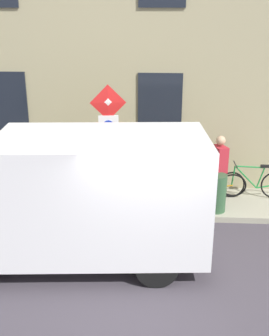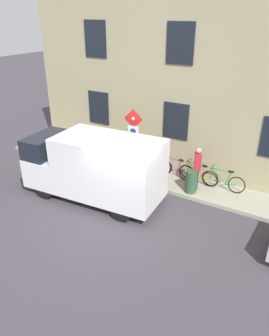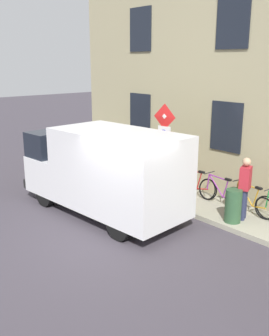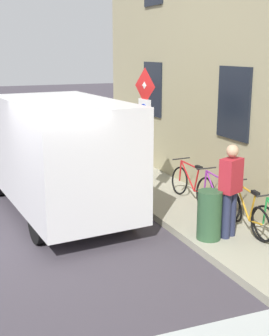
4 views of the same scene
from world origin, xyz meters
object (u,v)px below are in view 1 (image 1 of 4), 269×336
object	(u,v)px
bicycle_green	(253,183)
pedestrian	(219,168)
sign_post_stacked	(109,132)
litter_bin	(217,193)
bicycle_orange	(211,182)
bicycle_red	(131,180)
delivery_van	(71,197)
bicycle_purple	(171,181)

from	to	relation	value
bicycle_green	pedestrian	distance (m)	1.18
sign_post_stacked	litter_bin	distance (m)	2.89
bicycle_orange	bicycle_red	xyz separation A→B (m)	(-0.00, 2.04, 0.00)
bicycle_orange	litter_bin	distance (m)	0.84
delivery_van	bicycle_green	xyz separation A→B (m)	(2.88, -3.98, -0.82)
bicycle_red	pedestrian	distance (m)	2.25
bicycle_red	bicycle_purple	bearing A→B (deg)	176.73
sign_post_stacked	delivery_van	distance (m)	2.10
delivery_van	bicycle_green	size ratio (longest dim) A/B	3.19
bicycle_orange	pedestrian	distance (m)	0.73
sign_post_stacked	bicycle_purple	world-z (taller)	sign_post_stacked
bicycle_orange	pedestrian	xyz separation A→B (m)	(-0.46, -0.09, 0.56)
delivery_van	bicycle_orange	size ratio (longest dim) A/B	3.19
sign_post_stacked	bicycle_red	bearing A→B (deg)	-23.04
bicycle_green	bicycle_orange	bearing A→B (deg)	-1.50
delivery_van	litter_bin	size ratio (longest dim) A/B	6.08
sign_post_stacked	bicycle_orange	xyz separation A→B (m)	(0.98, -2.46, -1.55)
sign_post_stacked	bicycle_red	world-z (taller)	sign_post_stacked
delivery_van	bicycle_red	world-z (taller)	delivery_van
bicycle_green	pedestrian	xyz separation A→B (m)	(-0.46, 0.93, 0.56)
bicycle_orange	litter_bin	world-z (taller)	litter_bin
delivery_van	litter_bin	distance (m)	3.69
pedestrian	bicycle_orange	bearing A→B (deg)	-101.11
bicycle_purple	pedestrian	bearing A→B (deg)	160.16
sign_post_stacked	bicycle_green	distance (m)	3.93
litter_bin	bicycle_purple	bearing A→B (deg)	51.32
bicycle_green	pedestrian	size ratio (longest dim) A/B	1.00
pedestrian	sign_post_stacked	bearing A→B (deg)	-10.52
pedestrian	litter_bin	world-z (taller)	pedestrian
bicycle_orange	delivery_van	bearing A→B (deg)	51.33
bicycle_green	bicycle_purple	size ratio (longest dim) A/B	1.00
bicycle_orange	litter_bin	bearing A→B (deg)	98.92
bicycle_green	litter_bin	distance (m)	1.30
bicycle_green	bicycle_red	distance (m)	3.06
bicycle_red	pedestrian	xyz separation A→B (m)	(-0.46, -2.13, 0.56)
sign_post_stacked	bicycle_orange	distance (m)	3.06
bicycle_green	pedestrian	bearing A→B (deg)	24.67
bicycle_red	bicycle_green	bearing A→B (deg)	176.70
bicycle_orange	bicycle_purple	world-z (taller)	same
bicycle_green	litter_bin	size ratio (longest dim) A/B	1.90
sign_post_stacked	litter_bin	size ratio (longest dim) A/B	3.16
bicycle_purple	pedestrian	world-z (taller)	pedestrian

